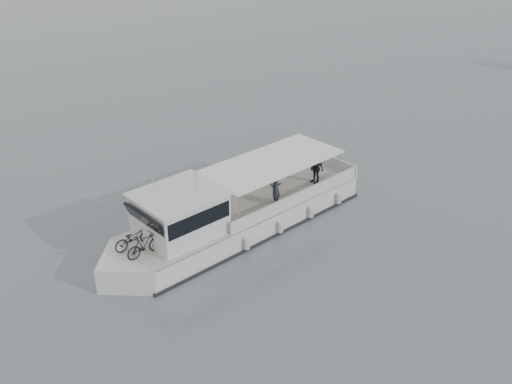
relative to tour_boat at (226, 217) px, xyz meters
name	(u,v)px	position (x,y,z in m)	size (l,w,h in m)	color
ground	(213,276)	(-1.58, -2.62, -0.92)	(1400.00, 1400.00, 0.00)	slate
tour_boat	(226,217)	(0.00, 0.00, 0.00)	(13.17, 6.71, 5.58)	silver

